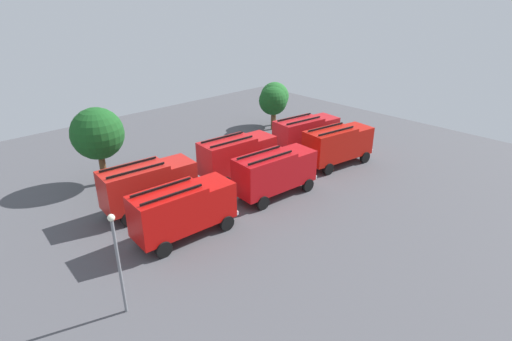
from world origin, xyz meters
TOP-DOWN VIEW (x-y plane):
  - ground_plane at (0.00, 0.00)m, footprint 55.02×55.02m
  - fire_truck_0 at (-8.96, -2.41)m, footprint 7.33×3.11m
  - fire_truck_1 at (-0.15, -2.35)m, footprint 7.37×3.20m
  - fire_truck_2 at (8.72, -2.01)m, footprint 7.48×3.59m
  - fire_truck_3 at (-8.74, 2.49)m, footprint 7.38×3.26m
  - fire_truck_4 at (0.01, 2.40)m, footprint 7.36×3.19m
  - fire_truck_5 at (8.99, 2.12)m, footprint 7.44×3.47m
  - firefighter_0 at (-0.20, 4.72)m, footprint 0.48×0.45m
  - firefighter_1 at (-6.45, 0.28)m, footprint 0.47×0.47m
  - tree_0 at (-9.27, 9.32)m, footprint 4.35×4.35m
  - tree_1 at (12.02, 9.83)m, footprint 3.32×3.32m
  - tree_2 at (13.41, 10.91)m, footprint 3.42×3.42m
  - traffic_cone_0 at (-3.09, 5.27)m, footprint 0.39×0.39m
  - lamppost at (-15.33, -6.28)m, footprint 0.36×0.36m

SIDE VIEW (x-z plane):
  - ground_plane at x=0.00m, z-range 0.00..0.00m
  - traffic_cone_0 at x=-3.09m, z-range 0.00..0.56m
  - firefighter_1 at x=-6.45m, z-range 0.09..1.73m
  - firefighter_0 at x=-0.20m, z-range 0.12..1.90m
  - fire_truck_0 at x=-8.96m, z-range 0.21..4.09m
  - fire_truck_1 at x=-0.15m, z-range 0.21..4.09m
  - fire_truck_2 at x=8.72m, z-range 0.21..4.09m
  - fire_truck_3 at x=-8.74m, z-range 0.21..4.09m
  - fire_truck_4 at x=0.01m, z-range 0.21..4.09m
  - fire_truck_5 at x=8.99m, z-range 0.21..4.09m
  - tree_1 at x=12.02m, z-range 0.89..6.04m
  - lamppost at x=-15.33m, z-range 0.55..6.42m
  - tree_2 at x=13.41m, z-range 0.92..6.22m
  - tree_0 at x=-9.27m, z-range 1.16..7.90m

